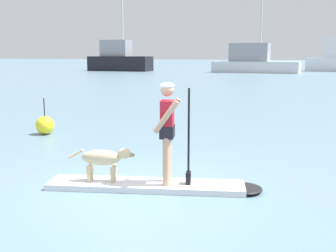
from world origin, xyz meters
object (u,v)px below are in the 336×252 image
at_px(paddleboard, 159,186).
at_px(marker_buoy, 45,125).
at_px(person_paddler, 168,126).
at_px(dog, 104,159).
at_px(moored_boat_center, 119,59).
at_px(moored_boat_port, 254,62).

relative_size(paddleboard, marker_buoy, 3.54).
bearing_deg(person_paddler, dog, -164.51).
bearing_deg(person_paddler, marker_buoy, 146.22).
bearing_deg(marker_buoy, person_paddler, -33.78).
xyz_separation_m(paddleboard, marker_buoy, (-4.91, 3.42, 0.21)).
distance_m(dog, marker_buoy, 5.45).
bearing_deg(moored_boat_center, dog, -62.17).
relative_size(dog, moored_boat_center, 0.10).
bearing_deg(paddleboard, moored_boat_center, 118.78).
distance_m(paddleboard, marker_buoy, 5.99).
relative_size(paddleboard, dog, 3.22).
height_order(paddleboard, marker_buoy, marker_buoy).
distance_m(dog, moored_boat_port, 49.02).
relative_size(moored_boat_center, marker_buoy, 11.06).
height_order(moored_boat_port, marker_buoy, moored_boat_port).
distance_m(paddleboard, moored_boat_port, 48.92).
xyz_separation_m(person_paddler, moored_boat_center, (-26.45, 47.84, 0.56)).
xyz_separation_m(dog, marker_buoy, (-4.02, 3.67, -0.23)).
bearing_deg(person_paddler, moored_boat_center, 118.93).
xyz_separation_m(paddleboard, person_paddler, (0.14, 0.04, 1.01)).
distance_m(paddleboard, person_paddler, 1.02).
height_order(dog, moored_boat_center, moored_boat_center).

